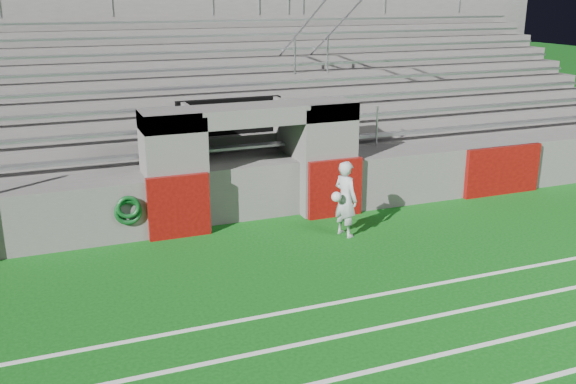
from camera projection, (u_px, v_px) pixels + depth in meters
name	position (u px, v px, depth m)	size (l,w,h in m)	color
ground	(314.00, 279.00, 11.58)	(90.00, 90.00, 0.00)	#0D4E11
stadium_structure	(203.00, 120.00, 18.22)	(26.00, 8.48, 5.42)	#5D5A58
goalkeeper_with_ball	(345.00, 199.00, 13.42)	(0.67, 0.69, 1.63)	#AFB3B9
hose_coil	(128.00, 210.00, 12.98)	(0.57, 0.15, 0.64)	#0D441A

